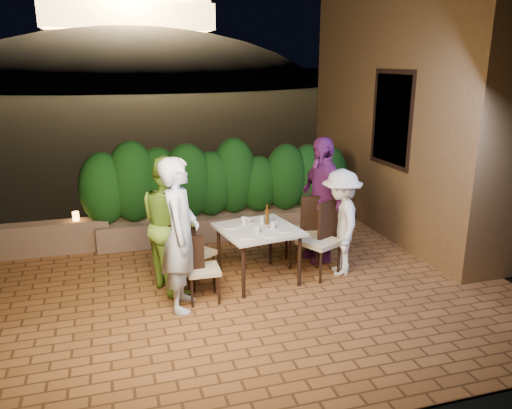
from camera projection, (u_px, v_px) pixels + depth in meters
name	position (u px, v px, depth m)	size (l,w,h in m)	color
ground	(251.00, 297.00, 6.41)	(400.00, 400.00, 0.00)	black
terrace_floor	(241.00, 285.00, 6.88)	(7.00, 6.00, 0.15)	brown
building_wall	(420.00, 85.00, 8.54)	(1.60, 5.00, 5.00)	brown
window_pane	(393.00, 119.00, 8.00)	(0.08, 1.00, 1.40)	black
window_frame	(393.00, 119.00, 8.00)	(0.06, 1.15, 1.55)	black
planter	(225.00, 225.00, 8.52)	(4.20, 0.55, 0.40)	#775D4C
hedge	(224.00, 182.00, 8.31)	(4.00, 0.70, 1.10)	#113D11
parapet	(35.00, 240.00, 7.68)	(2.20, 0.30, 0.50)	#775D4C
hill	(135.00, 117.00, 63.29)	(52.00, 40.00, 22.00)	black
dining_table	(258.00, 254.00, 6.76)	(0.99, 0.99, 0.75)	white
plate_nw	(248.00, 236.00, 6.32)	(0.21, 0.21, 0.01)	white
plate_sw	(231.00, 226.00, 6.71)	(0.24, 0.24, 0.01)	white
plate_ne	(284.00, 230.00, 6.55)	(0.21, 0.21, 0.01)	white
plate_se	(271.00, 220.00, 6.95)	(0.20, 0.20, 0.01)	white
plate_centre	(261.00, 227.00, 6.66)	(0.23, 0.23, 0.01)	white
plate_front	(270.00, 235.00, 6.39)	(0.22, 0.22, 0.01)	white
glass_nw	(257.00, 229.00, 6.45)	(0.06, 0.06, 0.11)	silver
glass_sw	(244.00, 221.00, 6.78)	(0.07, 0.07, 0.11)	silver
glass_ne	(273.00, 225.00, 6.61)	(0.06, 0.06, 0.11)	silver
glass_se	(262.00, 220.00, 6.83)	(0.07, 0.07, 0.11)	silver
beer_bottle	(267.00, 215.00, 6.77)	(0.05, 0.05, 0.28)	#472B0B
bowl	(246.00, 221.00, 6.90)	(0.18, 0.18, 0.04)	white
chair_left_front	(203.00, 268.00, 6.16)	(0.40, 0.40, 0.86)	black
chair_left_back	(194.00, 251.00, 6.60)	(0.44, 0.44, 0.95)	black
chair_right_front	(320.00, 240.00, 6.88)	(0.48, 0.48, 1.04)	black
chair_right_back	(302.00, 231.00, 7.27)	(0.48, 0.48, 1.03)	black
diner_blue	(180.00, 235.00, 5.86)	(0.68, 0.45, 1.86)	#C4D8FC
diner_green	(170.00, 223.00, 6.42)	(0.86, 0.67, 1.77)	#7DB538
diner_white	(341.00, 222.00, 6.90)	(0.96, 0.55, 1.49)	white
diner_purple	(322.00, 200.00, 7.33)	(1.10, 0.46, 1.87)	#752878
parapet_lamp	(76.00, 216.00, 7.76)	(0.10, 0.10, 0.14)	orange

